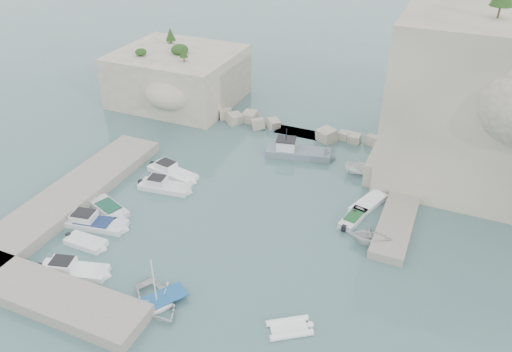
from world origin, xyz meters
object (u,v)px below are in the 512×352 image
at_px(motorboat_a, 173,175).
at_px(inflatable_dinghy, 289,330).
at_px(motorboat_d, 95,226).
at_px(rowboat, 157,305).
at_px(tender_east_b, 353,221).
at_px(tender_east_d, 363,174).
at_px(motorboat_b, 165,189).
at_px(tender_east_a, 369,244).
at_px(tender_east_c, 368,206).
at_px(motorboat_e, 86,245).
at_px(motorboat_f, 74,273).
at_px(work_boat, 298,156).
at_px(motorboat_c, 109,210).

height_order(motorboat_a, inflatable_dinghy, motorboat_a).
height_order(motorboat_d, rowboat, motorboat_d).
distance_m(tender_east_b, tender_east_d, 8.71).
relative_size(motorboat_b, motorboat_d, 0.86).
height_order(tender_east_a, tender_east_c, tender_east_a).
distance_m(motorboat_a, motorboat_b, 2.83).
relative_size(tender_east_b, tender_east_d, 0.98).
relative_size(motorboat_b, tender_east_a, 1.56).
xyz_separation_m(motorboat_a, tender_east_b, (19.91, -0.34, 0.00)).
height_order(motorboat_e, tender_east_c, same).
relative_size(motorboat_a, motorboat_f, 1.04).
xyz_separation_m(tender_east_b, tender_east_c, (0.75, 3.03, 0.00)).
bearing_deg(inflatable_dinghy, motorboat_d, 134.03).
height_order(motorboat_a, work_boat, work_boat).
relative_size(motorboat_c, tender_east_c, 0.99).
relative_size(tender_east_a, tender_east_d, 0.91).
bearing_deg(rowboat, motorboat_d, 93.66).
distance_m(rowboat, tender_east_b, 19.73).
xyz_separation_m(motorboat_b, motorboat_e, (-1.57, -10.38, 0.00)).
relative_size(motorboat_a, motorboat_d, 0.94).
bearing_deg(inflatable_dinghy, motorboat_f, 150.45).
relative_size(rowboat, tender_east_b, 1.26).
bearing_deg(tender_east_a, motorboat_f, 112.85).
height_order(motorboat_b, tender_east_b, motorboat_b).
distance_m(motorboat_f, tender_east_d, 30.69).
bearing_deg(tender_east_b, inflatable_dinghy, -171.67).
bearing_deg(motorboat_d, motorboat_e, -75.14).
relative_size(motorboat_a, tender_east_a, 1.71).
bearing_deg(motorboat_e, tender_east_c, 36.69).
xyz_separation_m(motorboat_a, rowboat, (8.83, -16.66, 0.00)).
bearing_deg(motorboat_a, motorboat_c, -93.88).
bearing_deg(tender_east_a, motorboat_c, 92.63).
xyz_separation_m(motorboat_e, tender_east_d, (19.68, 21.41, 0.00)).
bearing_deg(rowboat, inflatable_dinghy, -47.06).
bearing_deg(tender_east_d, motorboat_d, 116.67).
distance_m(tender_east_a, tender_east_d, 11.81).
xyz_separation_m(motorboat_f, rowboat, (8.18, -0.24, 0.00)).
distance_m(inflatable_dinghy, tender_east_a, 12.26).
bearing_deg(tender_east_c, motorboat_b, 125.42).
xyz_separation_m(rowboat, work_boat, (2.27, 25.93, 0.00)).
distance_m(motorboat_c, motorboat_e, 5.20).
bearing_deg(tender_east_c, tender_east_d, 38.18).
relative_size(motorboat_a, tender_east_d, 1.56).
bearing_deg(motorboat_d, motorboat_b, 61.48).
xyz_separation_m(rowboat, tender_east_c, (11.83, 19.35, 0.00)).
bearing_deg(motorboat_e, motorboat_a, 86.73).
height_order(motorboat_f, tender_east_a, tender_east_a).
bearing_deg(motorboat_b, work_boat, 41.86).
height_order(motorboat_a, motorboat_c, motorboat_a).
relative_size(motorboat_d, motorboat_f, 1.10).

